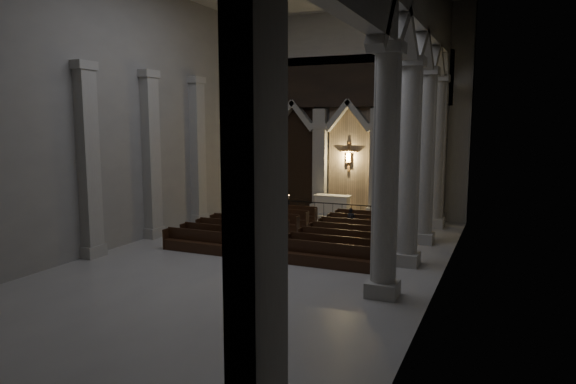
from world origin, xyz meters
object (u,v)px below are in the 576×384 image
(candle_stand_right, at_px, (384,216))
(altar_rail, at_px, (333,209))
(candle_stand_left, at_px, (289,209))
(worshipper, at_px, (351,221))
(pews, at_px, (299,234))
(altar, at_px, (332,204))

(candle_stand_right, bearing_deg, altar_rail, -170.90)
(candle_stand_left, relative_size, candle_stand_right, 0.76)
(altar_rail, bearing_deg, worshipper, -54.16)
(candle_stand_left, xyz_separation_m, worshipper, (4.95, -3.48, 0.31))
(altar_rail, xyz_separation_m, candle_stand_left, (-3.15, 0.99, -0.39))
(candle_stand_left, xyz_separation_m, pews, (3.15, -6.00, -0.02))
(altar, height_order, candle_stand_left, altar)
(altar, xyz_separation_m, candle_stand_right, (3.43, -1.32, -0.27))
(altar_rail, relative_size, pews, 0.57)
(altar_rail, distance_m, candle_stand_right, 2.86)
(candle_stand_left, bearing_deg, candle_stand_right, -5.21)
(altar_rail, bearing_deg, candle_stand_left, 162.50)
(candle_stand_right, bearing_deg, pews, -117.26)
(altar, height_order, worshipper, worshipper)
(pews, bearing_deg, candle_stand_right, 62.74)
(worshipper, bearing_deg, altar_rail, 127.29)
(altar_rail, height_order, worshipper, worshipper)
(worshipper, bearing_deg, pews, -124.05)
(candle_stand_right, bearing_deg, worshipper, -109.06)
(altar_rail, xyz_separation_m, candle_stand_right, (2.81, 0.45, -0.29))
(altar_rail, height_order, candle_stand_left, candle_stand_left)
(altar_rail, distance_m, candle_stand_left, 3.33)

